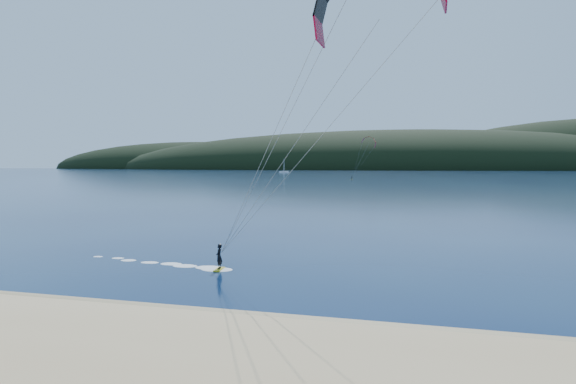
{
  "coord_description": "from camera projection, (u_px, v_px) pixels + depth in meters",
  "views": [
    {
      "loc": [
        10.09,
        -14.81,
        6.35
      ],
      "look_at": [
        3.11,
        10.0,
        5.0
      ],
      "focal_mm": 32.21,
      "sensor_mm": 36.0,
      "label": 1
    }
  ],
  "objects": [
    {
      "name": "kitesurfer_near",
      "position": [
        362.0,
        39.0,
        23.69
      ],
      "size": [
        23.83,
        7.8,
        16.07
      ],
      "color": "gold",
      "rests_on": "ground"
    },
    {
      "name": "ground",
      "position": [
        118.0,
        354.0,
        17.3
      ],
      "size": [
        1800.0,
        1800.0,
        0.0
      ],
      "primitive_type": "plane",
      "color": "#07143A",
      "rests_on": "ground"
    },
    {
      "name": "sailboat",
      "position": [
        284.0,
        172.0,
        426.6
      ],
      "size": [
        8.4,
        5.23,
        11.69
      ],
      "color": "white",
      "rests_on": "ground"
    },
    {
      "name": "wet_sand",
      "position": [
        181.0,
        315.0,
        21.63
      ],
      "size": [
        220.0,
        2.5,
        0.1
      ],
      "color": "#958257",
      "rests_on": "ground"
    },
    {
      "name": "kitesurfer_far",
      "position": [
        368.0,
        145.0,
        217.28
      ],
      "size": [
        11.83,
        7.98,
        18.17
      ],
      "color": "gold",
      "rests_on": "ground"
    },
    {
      "name": "headland",
      "position": [
        426.0,
        169.0,
        733.57
      ],
      "size": [
        1200.0,
        310.0,
        140.0
      ],
      "color": "black",
      "rests_on": "ground"
    }
  ]
}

